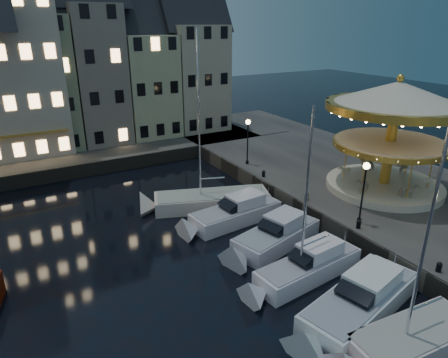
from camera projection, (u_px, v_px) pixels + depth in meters
ground at (279, 280)px, 22.52m from camera, size 160.00×160.00×0.00m
quay_east at (370, 187)px, 33.60m from camera, size 16.00×56.00×1.30m
quay_north at (52, 156)px, 41.20m from camera, size 44.00×12.00×1.30m
quaywall_e at (295, 207)px, 29.90m from camera, size 0.15×44.00×1.30m
quaywall_n at (85, 170)px, 37.28m from camera, size 48.00×0.15×1.30m
streetlamp_b at (364, 184)px, 25.18m from camera, size 0.44×0.44×4.17m
streetlamp_c at (248, 135)px, 36.09m from camera, size 0.44×0.44×4.17m
streetlamp_d at (392, 135)px, 36.06m from camera, size 0.44×0.44×4.17m
bollard_a at (439, 266)px, 20.95m from camera, size 0.30×0.30×0.57m
bollard_b at (359, 224)px, 25.39m from camera, size 0.30×0.30×0.57m
bollard_c at (307, 196)px, 29.43m from camera, size 0.30×0.30×0.57m
bollard_d at (264, 173)px, 33.87m from camera, size 0.30×0.30×0.57m
townhouse_nc at (37, 74)px, 39.84m from camera, size 6.82×8.00×14.80m
townhouse_nd at (95, 66)px, 42.31m from camera, size 5.50×8.00×15.80m
townhouse_ne at (145, 77)px, 45.38m from camera, size 6.16×8.00×12.80m
townhouse_nf at (193, 69)px, 47.99m from camera, size 6.82×8.00×13.80m
motorboat_a at (404, 345)px, 17.27m from camera, size 7.24×2.84×12.01m
motorboat_b at (357, 304)px, 19.58m from camera, size 8.70×4.33×2.15m
motorboat_c at (304, 269)px, 22.34m from camera, size 7.82×2.67×10.33m
motorboat_d at (273, 238)px, 25.63m from camera, size 7.40×4.05×2.15m
motorboat_e at (231, 215)px, 28.68m from camera, size 7.90×2.94×2.15m
motorboat_f at (205, 201)px, 31.14m from camera, size 9.82×5.62×13.23m
carousel at (395, 116)px, 29.38m from camera, size 10.10×10.10×8.84m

